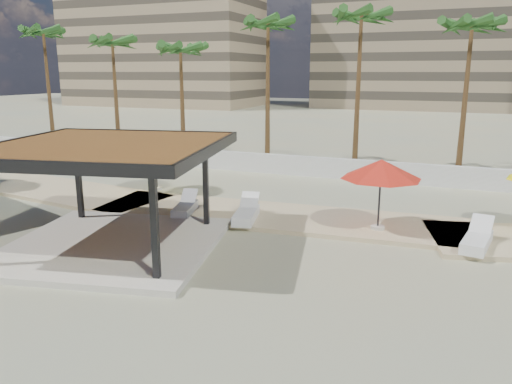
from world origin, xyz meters
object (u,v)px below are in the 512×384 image
(pavilion_central, at_px, (109,186))
(lounger_a, at_px, (185,208))
(umbrella_c, at_px, (381,169))
(lounger_b, at_px, (246,214))
(lounger_c, at_px, (477,241))

(pavilion_central, xyz_separation_m, lounger_a, (0.38, 4.44, -1.88))
(umbrella_c, xyz_separation_m, lounger_b, (-5.21, -0.73, -2.12))
(pavilion_central, relative_size, lounger_c, 3.62)
(pavilion_central, relative_size, umbrella_c, 2.23)
(umbrella_c, height_order, lounger_c, umbrella_c)
(lounger_b, xyz_separation_m, lounger_c, (8.70, -0.00, -0.00))
(lounger_a, bearing_deg, umbrella_c, -100.07)
(umbrella_c, bearing_deg, lounger_a, -174.78)
(pavilion_central, relative_size, lounger_b, 3.52)
(umbrella_c, relative_size, lounger_a, 1.76)
(pavilion_central, relative_size, lounger_a, 3.93)
(pavilion_central, distance_m, lounger_c, 12.88)
(pavilion_central, bearing_deg, umbrella_c, 19.44)
(lounger_a, height_order, lounger_c, lounger_c)
(lounger_b, bearing_deg, umbrella_c, -95.10)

